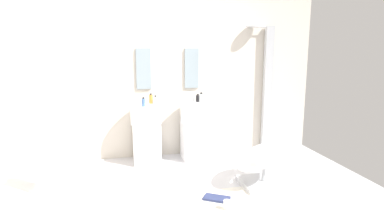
{
  "coord_description": "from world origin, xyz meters",
  "views": [
    {
      "loc": [
        -0.71,
        -3.29,
        1.68
      ],
      "look_at": [
        0.15,
        0.55,
        0.95
      ],
      "focal_mm": 29.64,
      "sensor_mm": 36.0,
      "label": 1
    }
  ],
  "objects_px": {
    "pedestal_sink_right": "(195,129)",
    "soap_bottle_black": "(198,98)",
    "shower_column": "(267,86)",
    "soap_bottle_white": "(156,100)",
    "magazine_navy": "(217,198)",
    "soap_bottle_blue": "(143,102)",
    "pedestal_sink_left": "(146,132)",
    "towel_rack": "(49,143)",
    "soap_bottle_amber": "(151,99)",
    "soap_bottle_clear": "(201,99)",
    "coffee_mug": "(227,205)",
    "lounge_chair": "(264,159)"
  },
  "relations": [
    {
      "from": "pedestal_sink_right",
      "to": "soap_bottle_black",
      "type": "xyz_separation_m",
      "value": [
        0.06,
        0.09,
        0.47
      ]
    },
    {
      "from": "shower_column",
      "to": "soap_bottle_white",
      "type": "height_order",
      "value": "shower_column"
    },
    {
      "from": "magazine_navy",
      "to": "soap_bottle_blue",
      "type": "height_order",
      "value": "soap_bottle_blue"
    },
    {
      "from": "pedestal_sink_left",
      "to": "pedestal_sink_right",
      "type": "distance_m",
      "value": 0.75
    },
    {
      "from": "pedestal_sink_left",
      "to": "towel_rack",
      "type": "distance_m",
      "value": 1.46
    },
    {
      "from": "pedestal_sink_left",
      "to": "soap_bottle_white",
      "type": "height_order",
      "value": "soap_bottle_white"
    },
    {
      "from": "soap_bottle_black",
      "to": "soap_bottle_white",
      "type": "distance_m",
      "value": 0.66
    },
    {
      "from": "pedestal_sink_right",
      "to": "shower_column",
      "type": "distance_m",
      "value": 1.42
    },
    {
      "from": "pedestal_sink_right",
      "to": "shower_column",
      "type": "xyz_separation_m",
      "value": [
        1.26,
        0.2,
        0.61
      ]
    },
    {
      "from": "soap_bottle_amber",
      "to": "pedestal_sink_left",
      "type": "bearing_deg",
      "value": -134.94
    },
    {
      "from": "shower_column",
      "to": "soap_bottle_white",
      "type": "bearing_deg",
      "value": -175.23
    },
    {
      "from": "soap_bottle_blue",
      "to": "soap_bottle_clear",
      "type": "height_order",
      "value": "soap_bottle_clear"
    },
    {
      "from": "pedestal_sink_right",
      "to": "soap_bottle_white",
      "type": "distance_m",
      "value": 0.76
    },
    {
      "from": "soap_bottle_white",
      "to": "soap_bottle_amber",
      "type": "height_order",
      "value": "soap_bottle_amber"
    },
    {
      "from": "shower_column",
      "to": "soap_bottle_white",
      "type": "xyz_separation_m",
      "value": [
        -1.86,
        -0.16,
        -0.14
      ]
    },
    {
      "from": "shower_column",
      "to": "soap_bottle_blue",
      "type": "distance_m",
      "value": 2.08
    },
    {
      "from": "soap_bottle_black",
      "to": "soap_bottle_clear",
      "type": "bearing_deg",
      "value": -90.13
    },
    {
      "from": "soap_bottle_amber",
      "to": "soap_bottle_blue",
      "type": "bearing_deg",
      "value": -119.14
    },
    {
      "from": "shower_column",
      "to": "coffee_mug",
      "type": "relative_size",
      "value": 20.18
    },
    {
      "from": "coffee_mug",
      "to": "soap_bottle_blue",
      "type": "distance_m",
      "value": 1.91
    },
    {
      "from": "magazine_navy",
      "to": "coffee_mug",
      "type": "height_order",
      "value": "coffee_mug"
    },
    {
      "from": "towel_rack",
      "to": "soap_bottle_clear",
      "type": "relative_size",
      "value": 5.49
    },
    {
      "from": "pedestal_sink_left",
      "to": "soap_bottle_white",
      "type": "relative_size",
      "value": 7.88
    },
    {
      "from": "lounge_chair",
      "to": "pedestal_sink_left",
      "type": "bearing_deg",
      "value": 139.35
    },
    {
      "from": "coffee_mug",
      "to": "soap_bottle_clear",
      "type": "height_order",
      "value": "soap_bottle_clear"
    },
    {
      "from": "soap_bottle_white",
      "to": "soap_bottle_clear",
      "type": "bearing_deg",
      "value": -14.98
    },
    {
      "from": "pedestal_sink_left",
      "to": "pedestal_sink_right",
      "type": "bearing_deg",
      "value": 0.0
    },
    {
      "from": "shower_column",
      "to": "soap_bottle_black",
      "type": "height_order",
      "value": "shower_column"
    },
    {
      "from": "soap_bottle_white",
      "to": "soap_bottle_clear",
      "type": "distance_m",
      "value": 0.68
    },
    {
      "from": "pedestal_sink_left",
      "to": "soap_bottle_white",
      "type": "distance_m",
      "value": 0.5
    },
    {
      "from": "pedestal_sink_right",
      "to": "soap_bottle_clear",
      "type": "xyz_separation_m",
      "value": [
        0.06,
        -0.13,
        0.5
      ]
    },
    {
      "from": "lounge_chair",
      "to": "soap_bottle_white",
      "type": "height_order",
      "value": "soap_bottle_white"
    },
    {
      "from": "lounge_chair",
      "to": "coffee_mug",
      "type": "distance_m",
      "value": 0.87
    },
    {
      "from": "magazine_navy",
      "to": "soap_bottle_clear",
      "type": "distance_m",
      "value": 1.6
    },
    {
      "from": "pedestal_sink_right",
      "to": "soap_bottle_amber",
      "type": "distance_m",
      "value": 0.82
    },
    {
      "from": "towel_rack",
      "to": "magazine_navy",
      "type": "distance_m",
      "value": 2.02
    },
    {
      "from": "coffee_mug",
      "to": "soap_bottle_clear",
      "type": "distance_m",
      "value": 1.78
    },
    {
      "from": "pedestal_sink_right",
      "to": "soap_bottle_white",
      "type": "xyz_separation_m",
      "value": [
        -0.6,
        0.05,
        0.47
      ]
    },
    {
      "from": "towel_rack",
      "to": "soap_bottle_amber",
      "type": "xyz_separation_m",
      "value": [
        1.26,
        0.94,
        0.32
      ]
    },
    {
      "from": "soap_bottle_white",
      "to": "pedestal_sink_left",
      "type": "bearing_deg",
      "value": -163.12
    },
    {
      "from": "towel_rack",
      "to": "lounge_chair",
      "type": "bearing_deg",
      "value": -7.06
    },
    {
      "from": "coffee_mug",
      "to": "shower_column",
      "type": "bearing_deg",
      "value": 55.07
    },
    {
      "from": "pedestal_sink_left",
      "to": "coffee_mug",
      "type": "distance_m",
      "value": 1.85
    },
    {
      "from": "lounge_chair",
      "to": "towel_rack",
      "type": "relative_size",
      "value": 1.15
    },
    {
      "from": "towel_rack",
      "to": "magazine_navy",
      "type": "relative_size",
      "value": 3.25
    },
    {
      "from": "soap_bottle_black",
      "to": "soap_bottle_clear",
      "type": "xyz_separation_m",
      "value": [
        -0.0,
        -0.22,
        0.03
      ]
    },
    {
      "from": "pedestal_sink_right",
      "to": "soap_bottle_blue",
      "type": "bearing_deg",
      "value": -169.77
    },
    {
      "from": "magazine_navy",
      "to": "soap_bottle_amber",
      "type": "relative_size",
      "value": 1.94
    },
    {
      "from": "pedestal_sink_right",
      "to": "coffee_mug",
      "type": "distance_m",
      "value": 1.71
    },
    {
      "from": "magazine_navy",
      "to": "soap_bottle_blue",
      "type": "distance_m",
      "value": 1.73
    }
  ]
}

